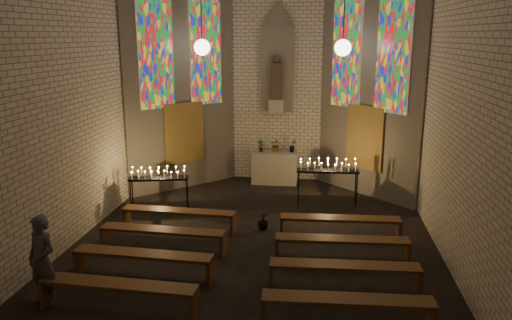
{
  "coord_description": "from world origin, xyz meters",
  "views": [
    {
      "loc": [
        1.38,
        -9.55,
        4.53
      ],
      "look_at": [
        -0.06,
        1.41,
        1.75
      ],
      "focal_mm": 35.0,
      "sensor_mm": 36.0,
      "label": 1
    }
  ],
  "objects_px": {
    "altar": "(275,168)",
    "votive_stand_right": "(328,168)",
    "visitor": "(42,260)",
    "votive_stand_left": "(159,175)",
    "aisle_flower_pot": "(263,220)"
  },
  "relations": [
    {
      "from": "altar",
      "to": "visitor",
      "type": "bearing_deg",
      "value": -112.88
    },
    {
      "from": "aisle_flower_pot",
      "to": "visitor",
      "type": "xyz_separation_m",
      "value": [
        -3.34,
        -3.85,
        0.57
      ]
    },
    {
      "from": "aisle_flower_pot",
      "to": "votive_stand_right",
      "type": "xyz_separation_m",
      "value": [
        1.53,
        2.02,
        0.82
      ]
    },
    {
      "from": "votive_stand_right",
      "to": "visitor",
      "type": "relative_size",
      "value": 1.05
    },
    {
      "from": "votive_stand_left",
      "to": "votive_stand_right",
      "type": "relative_size",
      "value": 0.94
    },
    {
      "from": "votive_stand_right",
      "to": "altar",
      "type": "bearing_deg",
      "value": 128.29
    },
    {
      "from": "votive_stand_left",
      "to": "votive_stand_right",
      "type": "height_order",
      "value": "votive_stand_right"
    },
    {
      "from": "altar",
      "to": "votive_stand_right",
      "type": "bearing_deg",
      "value": -48.9
    },
    {
      "from": "votive_stand_left",
      "to": "votive_stand_right",
      "type": "bearing_deg",
      "value": 1.75
    },
    {
      "from": "votive_stand_left",
      "to": "visitor",
      "type": "xyz_separation_m",
      "value": [
        -0.48,
        -4.8,
        -0.17
      ]
    },
    {
      "from": "visitor",
      "to": "votive_stand_left",
      "type": "bearing_deg",
      "value": 104.74
    },
    {
      "from": "votive_stand_right",
      "to": "visitor",
      "type": "height_order",
      "value": "visitor"
    },
    {
      "from": "altar",
      "to": "aisle_flower_pot",
      "type": "height_order",
      "value": "altar"
    },
    {
      "from": "aisle_flower_pot",
      "to": "votive_stand_left",
      "type": "bearing_deg",
      "value": 161.6
    },
    {
      "from": "altar",
      "to": "votive_stand_right",
      "type": "distance_m",
      "value": 2.52
    }
  ]
}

